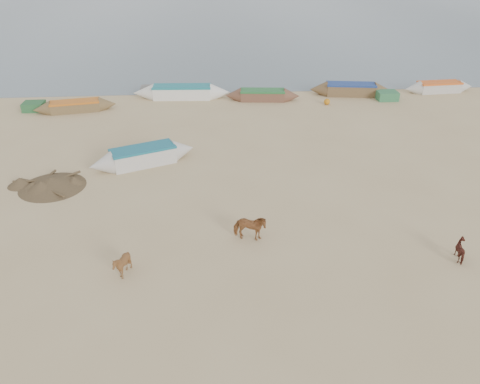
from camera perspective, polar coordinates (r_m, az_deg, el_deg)
name	(u,v)px	position (r m, az deg, el deg)	size (l,w,h in m)	color
ground	(248,267)	(17.67, 0.99, -9.11)	(140.00, 140.00, 0.00)	tan
sea	(209,0)	(96.49, -3.78, 22.29)	(160.00, 160.00, 0.00)	slate
cow_adult	(250,228)	(18.78, 1.18, -4.38)	(0.62, 1.37, 1.15)	brown
calf_front	(122,265)	(17.47, -14.19, -8.58)	(0.81, 0.91, 1.00)	brown
calf_right	(463,251)	(19.71, 25.52, -6.47)	(0.78, 0.67, 0.79)	#55241B
near_canoe	(143,156)	(25.62, -11.69, 4.32)	(5.73, 1.25, 0.98)	beige
debris_pile	(52,182)	(24.66, -21.97, 1.10)	(3.22, 3.22, 0.50)	brown
waterline_canoes	(209,94)	(35.96, -3.84, 11.88)	(60.14, 4.84, 0.97)	brown
beach_clutter	(277,95)	(35.98, 4.57, 11.65)	(44.57, 4.63, 0.64)	#295C33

